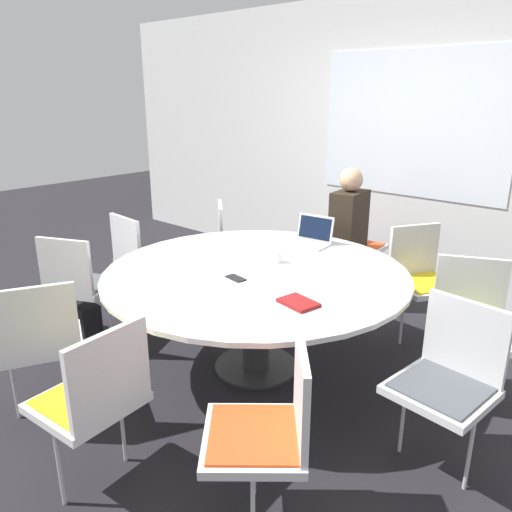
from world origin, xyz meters
The scene contains 19 objects.
ground_plane centered at (0.00, 0.00, 0.00)m, with size 16.00×16.00×0.00m, color black.
wall_back centered at (0.00, 2.18, 1.35)m, with size 8.00×0.07×2.70m.
conference_table centered at (0.00, 0.00, 0.62)m, with size 1.99×1.99×0.72m.
chair_0 centered at (-0.24, 1.62, 0.53)m, with size 0.47×0.48×0.88m.
chair_1 centered at (-1.02, 0.86, 0.53)m, with size 0.61×0.61×0.88m.
chair_2 centered at (-1.33, 0.04, 0.53)m, with size 0.47×0.45×0.88m.
chair_3 centered at (-1.18, -0.62, 0.53)m, with size 0.58×0.57×0.88m.
chair_4 centered at (-0.53, -1.23, 0.53)m, with size 0.57×0.58×0.88m.
chair_5 centered at (0.19, -1.32, 0.53)m, with size 0.46×0.48×0.88m.
chair_6 centered at (0.93, -0.96, 0.53)m, with size 0.61×0.61×0.88m.
chair_7 centered at (1.33, -0.08, 0.53)m, with size 0.48×0.47×0.88m.
chair_8 centered at (1.18, 0.62, 0.53)m, with size 0.58×0.57×0.88m.
chair_9 centered at (0.63, 1.18, 0.53)m, with size 0.59×0.59×0.88m.
person_0 centered at (-0.14, 1.39, 0.72)m, with size 0.29×0.38×1.23m.
laptop centered at (-0.08, 0.73, 0.77)m, with size 0.32×0.27×0.21m.
spiral_notebook centered at (0.54, -0.25, 0.73)m, with size 0.23×0.19×0.02m.
coffee_cup centered at (-0.01, 0.22, 0.76)m, with size 0.08×0.08×0.08m.
cell_phone centered at (0.01, -0.20, 0.72)m, with size 0.15×0.09×0.01m.
handbag centered at (-1.35, -0.55, 0.14)m, with size 0.36×0.16×0.28m.
Camera 1 is at (2.04, -2.30, 1.84)m, focal length 35.00 mm.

